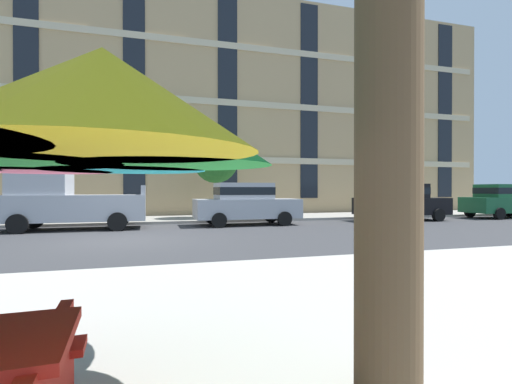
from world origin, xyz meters
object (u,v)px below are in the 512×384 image
pickup_silver (67,202)px  sedan_green (504,200)px  sedan_black (401,201)px  sedan_silver (246,203)px  street_tree_middle (216,160)px

pickup_silver → sedan_green: bearing=-0.0°
sedan_black → sedan_silver: bearing=180.0°
sedan_green → street_tree_middle: (-14.90, 2.91, 1.99)m
sedan_black → street_tree_middle: 9.18m
sedan_silver → street_tree_middle: bearing=104.4°
sedan_silver → sedan_green: same height
sedan_black → street_tree_middle: street_tree_middle is taller
sedan_green → street_tree_middle: size_ratio=1.09×
pickup_silver → sedan_green: pickup_silver is taller
sedan_black → pickup_silver: bearing=180.0°
sedan_silver → sedan_green: (14.15, 0.00, 0.00)m
sedan_silver → sedan_black: size_ratio=1.00×
pickup_silver → street_tree_middle: bearing=25.5°
pickup_silver → sedan_green: 21.01m
pickup_silver → street_tree_middle: 7.03m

